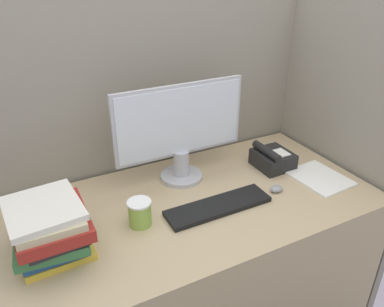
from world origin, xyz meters
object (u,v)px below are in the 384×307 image
mouse (276,189)px  desk_telephone (272,159)px  coffee_cup (140,213)px  monitor (181,133)px  book_stack (50,228)px  keyboard (218,206)px

mouse → desk_telephone: (0.12, 0.19, 0.03)m
coffee_cup → monitor: bearing=39.4°
book_stack → keyboard: bearing=-3.5°
coffee_cup → book_stack: bearing=-178.2°
mouse → book_stack: 0.93m
monitor → keyboard: size_ratio=1.35×
keyboard → mouse: mouse is taller
mouse → monitor: bearing=137.2°
monitor → book_stack: bearing=-157.8°
keyboard → mouse: (0.29, -0.01, 0.00)m
keyboard → mouse: 0.29m
coffee_cup → desk_telephone: size_ratio=0.57×
keyboard → coffee_cup: size_ratio=4.32×
keyboard → desk_telephone: desk_telephone is taller
monitor → book_stack: 0.67m
book_stack → coffee_cup: bearing=1.8°
mouse → coffee_cup: bearing=174.5°
mouse → book_stack: (-0.93, 0.05, 0.09)m
mouse → coffee_cup: size_ratio=0.58×
keyboard → book_stack: book_stack is taller
mouse → desk_telephone: bearing=57.3°
keyboard → book_stack: bearing=176.5°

